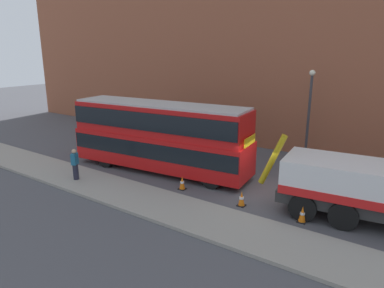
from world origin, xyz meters
The scene contains 9 objects.
ground_plane centered at (0.00, 0.00, 0.00)m, with size 120.00×120.00×0.00m, color #4C4C51.
near_kerb centered at (0.00, -4.20, 0.07)m, with size 60.00×2.80×0.15m, color gray.
building_facade centered at (0.00, 8.32, 8.07)m, with size 60.00×1.50×16.00m.
double_decker_bus centered at (-6.58, -0.37, 2.23)m, with size 11.20×3.67×4.06m.
pedestrian_onlooker centered at (-9.19, -4.42, 0.99)m, with size 0.40×0.47×1.71m.
traffic_cone_near_bus centered at (-3.77, -1.99, 0.34)m, with size 0.36×0.36×0.72m.
traffic_cone_midway centered at (-0.34, -2.02, 0.34)m, with size 0.36×0.36×0.72m.
traffic_cone_near_truck centered at (2.48, -1.98, 0.34)m, with size 0.36×0.36×0.72m.
street_lamp centered at (0.04, 6.13, 3.47)m, with size 0.36×0.36×5.83m.
Camera 1 is at (6.31, -15.66, 7.09)m, focal length 32.85 mm.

